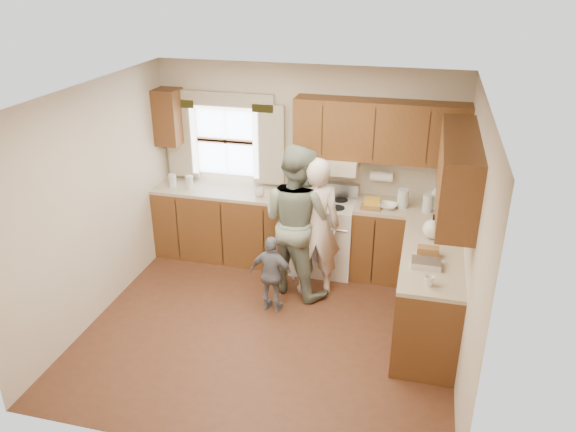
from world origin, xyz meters
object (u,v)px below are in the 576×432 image
(woman_right, at_px, (296,221))
(stove, at_px, (324,234))
(woman_left, at_px, (314,227))
(child, at_px, (272,274))

(woman_right, bearing_deg, stove, -86.03)
(woman_left, distance_m, child, 0.73)
(stove, distance_m, woman_left, 0.69)
(stove, relative_size, woman_left, 0.64)
(woman_right, height_order, child, woman_right)
(stove, xyz_separation_m, child, (-0.37, -1.08, -0.02))
(woman_left, relative_size, child, 1.86)
(stove, distance_m, woman_right, 0.76)
(stove, height_order, woman_right, woman_right)
(woman_right, distance_m, child, 0.69)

